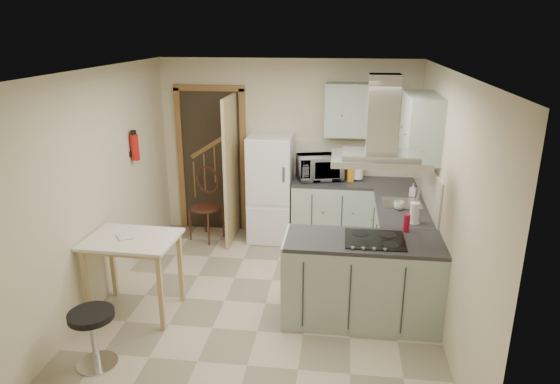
# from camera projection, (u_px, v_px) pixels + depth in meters

# --- Properties ---
(floor) EXTENTS (4.20, 4.20, 0.00)m
(floor) POSITION_uv_depth(u_px,v_px,m) (265.00, 303.00, 5.49)
(floor) COLOR #C4B399
(floor) RESTS_ON ground
(ceiling) EXTENTS (4.20, 4.20, 0.00)m
(ceiling) POSITION_uv_depth(u_px,v_px,m) (263.00, 71.00, 4.71)
(ceiling) COLOR silver
(ceiling) RESTS_ON back_wall
(back_wall) EXTENTS (3.60, 0.00, 3.60)m
(back_wall) POSITION_uv_depth(u_px,v_px,m) (287.00, 149.00, 7.08)
(back_wall) COLOR beige
(back_wall) RESTS_ON floor
(left_wall) EXTENTS (0.00, 4.20, 4.20)m
(left_wall) POSITION_uv_depth(u_px,v_px,m) (98.00, 189.00, 5.31)
(left_wall) COLOR beige
(left_wall) RESTS_ON floor
(right_wall) EXTENTS (0.00, 4.20, 4.20)m
(right_wall) POSITION_uv_depth(u_px,v_px,m) (446.00, 203.00, 4.88)
(right_wall) COLOR beige
(right_wall) RESTS_ON floor
(doorway) EXTENTS (1.10, 0.12, 2.10)m
(doorway) POSITION_uv_depth(u_px,v_px,m) (212.00, 161.00, 7.24)
(doorway) COLOR brown
(doorway) RESTS_ON floor
(fridge) EXTENTS (0.60, 0.60, 1.50)m
(fridge) POSITION_uv_depth(u_px,v_px,m) (271.00, 188.00, 6.97)
(fridge) COLOR white
(fridge) RESTS_ON floor
(counter_back) EXTENTS (1.08, 0.60, 0.90)m
(counter_back) POSITION_uv_depth(u_px,v_px,m) (332.00, 211.00, 6.97)
(counter_back) COLOR #9EB2A0
(counter_back) RESTS_ON floor
(counter_right) EXTENTS (0.60, 1.95, 0.90)m
(counter_right) POSITION_uv_depth(u_px,v_px,m) (397.00, 233.00, 6.23)
(counter_right) COLOR #9EB2A0
(counter_right) RESTS_ON floor
(splashback) EXTENTS (1.68, 0.02, 0.50)m
(splashback) POSITION_uv_depth(u_px,v_px,m) (355.00, 158.00, 6.98)
(splashback) COLOR beige
(splashback) RESTS_ON counter_back
(wall_cabinet_back) EXTENTS (0.85, 0.35, 0.70)m
(wall_cabinet_back) POSITION_uv_depth(u_px,v_px,m) (357.00, 110.00, 6.61)
(wall_cabinet_back) COLOR #9EB2A0
(wall_cabinet_back) RESTS_ON back_wall
(wall_cabinet_right) EXTENTS (0.35, 0.90, 0.70)m
(wall_cabinet_right) POSITION_uv_depth(u_px,v_px,m) (421.00, 126.00, 5.52)
(wall_cabinet_right) COLOR #9EB2A0
(wall_cabinet_right) RESTS_ON right_wall
(peninsula) EXTENTS (1.55, 0.65, 0.90)m
(peninsula) POSITION_uv_depth(u_px,v_px,m) (362.00, 280.00, 5.06)
(peninsula) COLOR #9EB2A0
(peninsula) RESTS_ON floor
(hob) EXTENTS (0.58, 0.50, 0.01)m
(hob) POSITION_uv_depth(u_px,v_px,m) (375.00, 240.00, 4.90)
(hob) COLOR black
(hob) RESTS_ON peninsula
(extractor_hood) EXTENTS (0.90, 0.55, 0.10)m
(extractor_hood) POSITION_uv_depth(u_px,v_px,m) (380.00, 159.00, 4.65)
(extractor_hood) COLOR silver
(extractor_hood) RESTS_ON ceiling
(sink) EXTENTS (0.45, 0.40, 0.01)m
(sink) POSITION_uv_depth(u_px,v_px,m) (402.00, 203.00, 5.92)
(sink) COLOR silver
(sink) RESTS_ON counter_right
(fire_extinguisher) EXTENTS (0.10, 0.10, 0.32)m
(fire_extinguisher) POSITION_uv_depth(u_px,v_px,m) (135.00, 147.00, 6.08)
(fire_extinguisher) COLOR #B2140F
(fire_extinguisher) RESTS_ON left_wall
(drop_leaf_table) EXTENTS (0.93, 0.71, 0.85)m
(drop_leaf_table) POSITION_uv_depth(u_px,v_px,m) (135.00, 275.00, 5.21)
(drop_leaf_table) COLOR tan
(drop_leaf_table) RESTS_ON floor
(bentwood_chair) EXTENTS (0.55, 0.55, 0.94)m
(bentwood_chair) POSITION_uv_depth(u_px,v_px,m) (206.00, 208.00, 7.04)
(bentwood_chair) COLOR #4D1F19
(bentwood_chair) RESTS_ON floor
(stool) EXTENTS (0.43, 0.43, 0.54)m
(stool) POSITION_uv_depth(u_px,v_px,m) (94.00, 338.00, 4.42)
(stool) COLOR black
(stool) RESTS_ON floor
(microwave) EXTENTS (0.68, 0.55, 0.33)m
(microwave) POSITION_uv_depth(u_px,v_px,m) (320.00, 167.00, 6.83)
(microwave) COLOR black
(microwave) RESTS_ON counter_back
(kettle) EXTENTS (0.20, 0.20, 0.24)m
(kettle) POSITION_uv_depth(u_px,v_px,m) (357.00, 171.00, 6.81)
(kettle) COLOR white
(kettle) RESTS_ON counter_back
(cereal_box) EXTENTS (0.12, 0.22, 0.31)m
(cereal_box) POSITION_uv_depth(u_px,v_px,m) (349.00, 169.00, 6.80)
(cereal_box) COLOR orange
(cereal_box) RESTS_ON counter_back
(soap_bottle) EXTENTS (0.09, 0.09, 0.16)m
(soap_bottle) POSITION_uv_depth(u_px,v_px,m) (413.00, 190.00, 6.15)
(soap_bottle) COLOR silver
(soap_bottle) RESTS_ON counter_right
(paper_towel) EXTENTS (0.11, 0.11, 0.24)m
(paper_towel) POSITION_uv_depth(u_px,v_px,m) (414.00, 213.00, 5.28)
(paper_towel) COLOR white
(paper_towel) RESTS_ON counter_right
(cup) EXTENTS (0.16, 0.16, 0.10)m
(cup) POSITION_uv_depth(u_px,v_px,m) (399.00, 206.00, 5.71)
(cup) COLOR silver
(cup) RESTS_ON counter_right
(red_bottle) EXTENTS (0.07, 0.07, 0.19)m
(red_bottle) POSITION_uv_depth(u_px,v_px,m) (407.00, 223.00, 5.08)
(red_bottle) COLOR #B50F2D
(red_bottle) RESTS_ON peninsula
(book) EXTENTS (0.24, 0.25, 0.09)m
(book) POSITION_uv_depth(u_px,v_px,m) (117.00, 234.00, 5.05)
(book) COLOR #983732
(book) RESTS_ON drop_leaf_table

